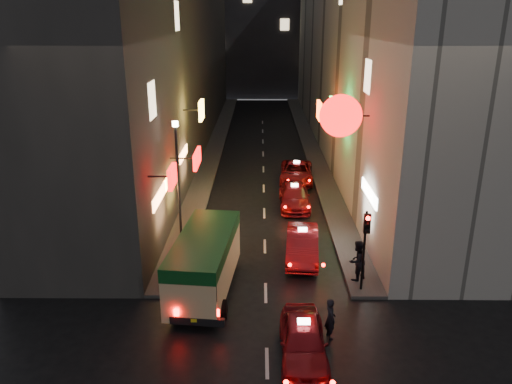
{
  "coord_description": "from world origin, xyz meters",
  "views": [
    {
      "loc": [
        -0.25,
        -9.84,
        10.92
      ],
      "look_at": [
        -0.45,
        13.0,
        2.91
      ],
      "focal_mm": 35.0,
      "sensor_mm": 36.0,
      "label": 1
    }
  ],
  "objects_px": {
    "minibus": "(205,257)",
    "lamp_post": "(178,176)",
    "taxi_near": "(303,338)",
    "pedestrian_crossing": "(330,316)",
    "traffic_light": "(366,235)"
  },
  "relations": [
    {
      "from": "taxi_near",
      "to": "pedestrian_crossing",
      "type": "xyz_separation_m",
      "value": [
        1.05,
        1.13,
        0.11
      ]
    },
    {
      "from": "minibus",
      "to": "lamp_post",
      "type": "xyz_separation_m",
      "value": [
        -1.69,
        4.44,
        2.11
      ]
    },
    {
      "from": "minibus",
      "to": "pedestrian_crossing",
      "type": "xyz_separation_m",
      "value": [
        4.78,
        -3.11,
        -0.73
      ]
    },
    {
      "from": "traffic_light",
      "to": "lamp_post",
      "type": "relative_size",
      "value": 0.56
    },
    {
      "from": "minibus",
      "to": "lamp_post",
      "type": "relative_size",
      "value": 0.98
    },
    {
      "from": "minibus",
      "to": "lamp_post",
      "type": "distance_m",
      "value": 5.2
    },
    {
      "from": "traffic_light",
      "to": "lamp_post",
      "type": "xyz_separation_m",
      "value": [
        -8.2,
        4.53,
        1.04
      ]
    },
    {
      "from": "pedestrian_crossing",
      "to": "traffic_light",
      "type": "height_order",
      "value": "traffic_light"
    },
    {
      "from": "taxi_near",
      "to": "lamp_post",
      "type": "relative_size",
      "value": 0.78
    },
    {
      "from": "pedestrian_crossing",
      "to": "minibus",
      "type": "bearing_deg",
      "value": 42.62
    },
    {
      "from": "pedestrian_crossing",
      "to": "lamp_post",
      "type": "height_order",
      "value": "lamp_post"
    },
    {
      "from": "traffic_light",
      "to": "lamp_post",
      "type": "bearing_deg",
      "value": 151.09
    },
    {
      "from": "pedestrian_crossing",
      "to": "lamp_post",
      "type": "relative_size",
      "value": 0.28
    },
    {
      "from": "pedestrian_crossing",
      "to": "lamp_post",
      "type": "xyz_separation_m",
      "value": [
        -6.47,
        7.55,
        2.84
      ]
    },
    {
      "from": "pedestrian_crossing",
      "to": "lamp_post",
      "type": "bearing_deg",
      "value": 26.26
    }
  ]
}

